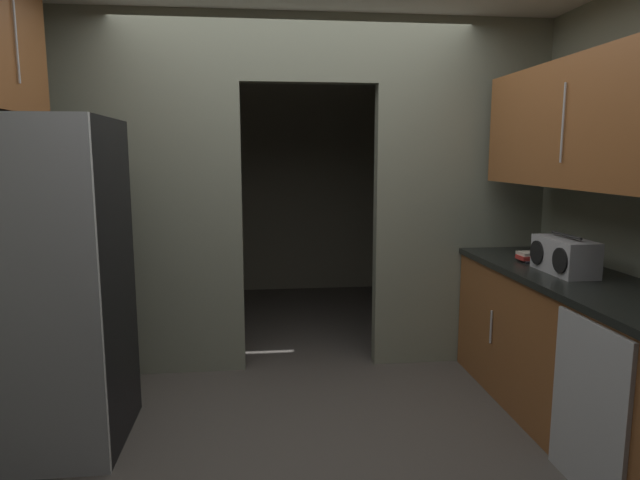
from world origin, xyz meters
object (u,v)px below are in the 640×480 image
boombox (564,256)px  book_stack (528,257)px  refrigerator (41,286)px  dishwasher (588,409)px

boombox → book_stack: (-0.04, 0.36, -0.07)m
refrigerator → dishwasher: size_ratio=2.13×
refrigerator → dishwasher: refrigerator is taller
dishwasher → book_stack: book_stack is taller
dishwasher → book_stack: bearing=77.6°
refrigerator → book_stack: bearing=6.6°
refrigerator → dishwasher: (2.67, -0.77, -0.47)m
refrigerator → boombox: size_ratio=4.10×
dishwasher → boombox: bearing=69.6°
boombox → book_stack: boombox is taller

